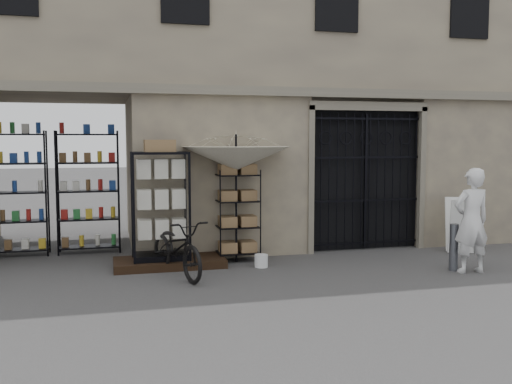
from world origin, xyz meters
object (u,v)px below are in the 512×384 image
object	(u,v)px
white_bucket	(261,261)
market_umbrella	(236,152)
display_cabinet	(161,211)
shopkeeper	(470,272)
easel_sign	(461,225)
wire_rack	(237,216)
bicycle	(177,276)
steel_bollard	(454,247)

from	to	relation	value
white_bucket	market_umbrella	bearing A→B (deg)	122.41
display_cabinet	shopkeeper	distance (m)	5.59
market_umbrella	easel_sign	bearing A→B (deg)	-4.05
wire_rack	bicycle	bearing A→B (deg)	-129.40
wire_rack	steel_bollard	world-z (taller)	wire_rack
white_bucket	shopkeeper	world-z (taller)	white_bucket
display_cabinet	white_bucket	xyz separation A→B (m)	(1.77, -0.44, -0.91)
bicycle	white_bucket	bearing A→B (deg)	-6.54
white_bucket	bicycle	xyz separation A→B (m)	(-1.56, -0.30, -0.12)
bicycle	shopkeeper	size ratio (longest dim) A/B	1.02
display_cabinet	white_bucket	world-z (taller)	display_cabinet
market_umbrella	steel_bollard	distance (m)	4.28
display_cabinet	wire_rack	size ratio (longest dim) A/B	1.20
display_cabinet	wire_rack	world-z (taller)	display_cabinet
steel_bollard	easel_sign	world-z (taller)	easel_sign
white_bucket	easel_sign	size ratio (longest dim) A/B	0.22
shopkeeper	easel_sign	size ratio (longest dim) A/B	1.65
steel_bollard	market_umbrella	bearing A→B (deg)	155.15
steel_bollard	easel_sign	distance (m)	1.70
market_umbrella	steel_bollard	xyz separation A→B (m)	(3.58, -1.66, -1.67)
display_cabinet	bicycle	size ratio (longest dim) A/B	1.13
bicycle	wire_rack	bearing A→B (deg)	19.64
wire_rack	steel_bollard	distance (m)	3.98
wire_rack	market_umbrella	distance (m)	1.23
shopkeeper	easel_sign	xyz separation A→B (m)	(0.84, 1.53, 0.57)
market_umbrella	easel_sign	xyz separation A→B (m)	(4.62, -0.33, -1.51)
shopkeeper	easel_sign	world-z (taller)	easel_sign
market_umbrella	white_bucket	xyz separation A→B (m)	(0.34, -0.54, -1.97)
wire_rack	market_umbrella	bearing A→B (deg)	-99.59
wire_rack	bicycle	xyz separation A→B (m)	(-1.27, -0.96, -0.86)
easel_sign	white_bucket	bearing A→B (deg)	-157.03
display_cabinet	easel_sign	bearing A→B (deg)	13.56
display_cabinet	steel_bollard	bearing A→B (deg)	-1.59
shopkeeper	bicycle	bearing A→B (deg)	-11.47
display_cabinet	market_umbrella	bearing A→B (deg)	19.78
bicycle	steel_bollard	distance (m)	4.89
bicycle	steel_bollard	world-z (taller)	bicycle
display_cabinet	shopkeeper	size ratio (longest dim) A/B	1.15
steel_bollard	easel_sign	size ratio (longest dim) A/B	0.75
white_bucket	shopkeeper	distance (m)	3.68
wire_rack	market_umbrella	xyz separation A→B (m)	(-0.05, -0.12, 1.23)
market_umbrella	shopkeeper	bearing A→B (deg)	-26.13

